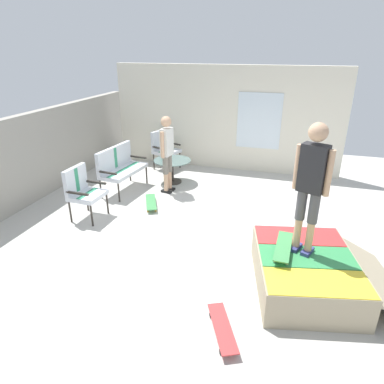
{
  "coord_description": "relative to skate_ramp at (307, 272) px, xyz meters",
  "views": [
    {
      "loc": [
        -5.13,
        -1.28,
        3.11
      ],
      "look_at": [
        0.26,
        0.34,
        0.7
      ],
      "focal_mm": 32.12,
      "sensor_mm": 36.0,
      "label": 1
    }
  ],
  "objects": [
    {
      "name": "patio_chair_by_wall",
      "position": [
        0.97,
        4.13,
        0.36
      ],
      "size": [
        0.64,
        0.57,
        1.02
      ],
      "color": "#2D2823",
      "rests_on": "ground_plane"
    },
    {
      "name": "patio_chair_near_house",
      "position": [
        4.2,
        3.72,
        0.36
      ],
      "size": [
        0.77,
        0.73,
        1.02
      ],
      "color": "#2D2823",
      "rests_on": "ground_plane"
    },
    {
      "name": "ground_plane",
      "position": [
        0.94,
        1.67,
        -0.3
      ],
      "size": [
        12.0,
        12.0,
        0.1
      ],
      "primitive_type": "cube",
      "color": "beige"
    },
    {
      "name": "skateboard_on_ramp",
      "position": [
        0.01,
        0.35,
        0.34
      ],
      "size": [
        0.81,
        0.23,
        0.1
      ],
      "color": "#3F8C4C",
      "rests_on": "skate_ramp"
    },
    {
      "name": "skateboard_spare",
      "position": [
        -1.17,
        0.93,
        -0.16
      ],
      "size": [
        0.81,
        0.52,
        0.1
      ],
      "color": "#B23838",
      "rests_on": "ground_plane"
    },
    {
      "name": "skateboard_by_bench",
      "position": [
        1.82,
        3.1,
        -0.16
      ],
      "size": [
        0.81,
        0.53,
        0.1
      ],
      "color": "#3F8C4C",
      "rests_on": "ground_plane"
    },
    {
      "name": "patio_bench",
      "position": [
        2.43,
        4.11,
        0.37
      ],
      "size": [
        1.3,
        0.69,
        1.02
      ],
      "color": "#2D2823",
      "rests_on": "ground_plane"
    },
    {
      "name": "house_facade",
      "position": [
        4.74,
        2.16,
        1.09
      ],
      "size": [
        0.23,
        6.0,
        2.68
      ],
      "color": "silver",
      "rests_on": "ground_plane"
    },
    {
      "name": "back_wall_cinderblock",
      "position": [
        0.94,
        5.67,
        0.67
      ],
      "size": [
        9.0,
        0.2,
        1.84
      ],
      "color": "#9E998E",
      "rests_on": "ground_plane"
    },
    {
      "name": "patio_table",
      "position": [
        3.24,
        3.13,
        0.15
      ],
      "size": [
        0.9,
        0.9,
        0.57
      ],
      "color": "#2D2823",
      "rests_on": "ground_plane"
    },
    {
      "name": "person_watching",
      "position": [
        2.67,
        3.03,
        0.76
      ],
      "size": [
        0.48,
        0.27,
        1.73
      ],
      "color": "black",
      "rests_on": "ground_plane"
    },
    {
      "name": "skate_ramp",
      "position": [
        0.0,
        0.0,
        0.0
      ],
      "size": [
        2.02,
        2.25,
        0.5
      ],
      "color": "tan",
      "rests_on": "ground_plane"
    },
    {
      "name": "person_skater",
      "position": [
        0.11,
        0.11,
        1.3
      ],
      "size": [
        0.33,
        0.45,
        1.78
      ],
      "color": "navy",
      "rests_on": "skate_ramp"
    }
  ]
}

